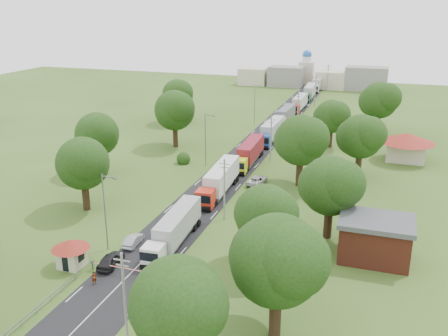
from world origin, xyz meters
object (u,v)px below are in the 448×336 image
at_px(info_sign, 284,130).
at_px(pedestrian_near, 94,278).
at_px(truck_0, 175,229).
at_px(car_lane_mid, 133,240).
at_px(boom_barrier, 116,268).
at_px(guard_booth, 71,250).
at_px(car_lane_front, 111,260).

distance_m(info_sign, pedestrian_near, 63.15).
distance_m(truck_0, car_lane_mid, 5.50).
height_order(car_lane_mid, pedestrian_near, pedestrian_near).
bearing_deg(boom_barrier, truck_0, 70.34).
distance_m(guard_booth, truck_0, 12.83).
bearing_deg(boom_barrier, pedestrian_near, -115.23).
bearing_deg(car_lane_front, guard_booth, 15.19).
relative_size(truck_0, car_lane_front, 3.17).
xyz_separation_m(truck_0, pedestrian_near, (-4.48, -11.69, -1.35)).
bearing_deg(car_lane_mid, pedestrian_near, 88.67).
height_order(boom_barrier, guard_booth, guard_booth).
bearing_deg(truck_0, pedestrian_near, -110.95).
bearing_deg(boom_barrier, car_lane_front, 137.34).
bearing_deg(pedestrian_near, car_lane_front, 55.28).
xyz_separation_m(boom_barrier, pedestrian_near, (-1.24, -2.63, -0.12)).
height_order(car_lane_front, pedestrian_near, car_lane_front).
bearing_deg(car_lane_front, truck_0, -127.17).
distance_m(guard_booth, car_lane_front, 4.68).
xyz_separation_m(car_lane_mid, pedestrian_near, (0.41, -9.63, 0.11)).
relative_size(boom_barrier, pedestrian_near, 5.96).
distance_m(car_lane_front, pedestrian_near, 4.14).
bearing_deg(car_lane_front, car_lane_mid, -94.27).
height_order(boom_barrier, car_lane_mid, car_lane_mid).
height_order(info_sign, car_lane_mid, info_sign).
bearing_deg(boom_barrier, info_sign, 83.76).
height_order(truck_0, pedestrian_near, truck_0).
bearing_deg(pedestrian_near, truck_0, 28.93).
distance_m(boom_barrier, car_lane_front, 2.22).
xyz_separation_m(car_lane_front, car_lane_mid, (-0.01, 5.50, -0.12)).
bearing_deg(boom_barrier, guard_booth, -179.99).
height_order(truck_0, car_lane_front, truck_0).
height_order(guard_booth, info_sign, info_sign).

